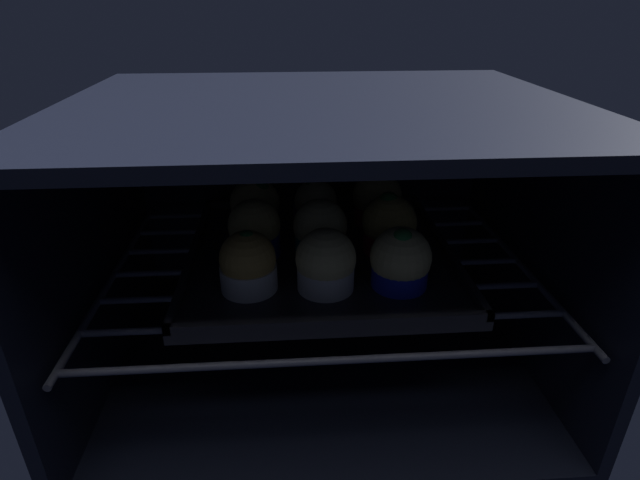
{
  "coord_description": "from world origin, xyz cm",
  "views": [
    {
      "loc": [
        -4.3,
        -36.17,
        46.36
      ],
      "look_at": [
        0.0,
        23.36,
        17.01
      ],
      "focal_mm": 28.08,
      "sensor_mm": 36.0,
      "label": 1
    }
  ],
  "objects_px": {
    "muffin_row2_col0": "(255,207)",
    "muffin_row2_col2": "(377,200)",
    "muffin_row0_col0": "(248,264)",
    "muffin_row1_col0": "(254,230)",
    "muffin_row0_col2": "(400,261)",
    "muffin_row1_col2": "(389,226)",
    "baking_tray": "(320,255)",
    "muffin_row0_col1": "(324,263)",
    "muffin_row1_col1": "(320,230)",
    "muffin_row2_col1": "(316,205)"
  },
  "relations": [
    {
      "from": "muffin_row2_col0",
      "to": "muffin_row2_col2",
      "type": "relative_size",
      "value": 0.97
    },
    {
      "from": "muffin_row2_col0",
      "to": "muffin_row0_col1",
      "type": "bearing_deg",
      "value": -63.94
    },
    {
      "from": "muffin_row2_col1",
      "to": "muffin_row2_col2",
      "type": "distance_m",
      "value": 0.09
    },
    {
      "from": "muffin_row0_col0",
      "to": "muffin_row0_col1",
      "type": "height_order",
      "value": "same"
    },
    {
      "from": "muffin_row2_col1",
      "to": "muffin_row2_col2",
      "type": "xyz_separation_m",
      "value": [
        0.09,
        0.0,
        0.01
      ]
    },
    {
      "from": "muffin_row0_col2",
      "to": "muffin_row1_col1",
      "type": "bearing_deg",
      "value": 134.66
    },
    {
      "from": "muffin_row2_col1",
      "to": "muffin_row0_col0",
      "type": "bearing_deg",
      "value": -117.14
    },
    {
      "from": "muffin_row0_col1",
      "to": "muffin_row1_col1",
      "type": "distance_m",
      "value": 0.09
    },
    {
      "from": "baking_tray",
      "to": "muffin_row2_col1",
      "type": "distance_m",
      "value": 0.1
    },
    {
      "from": "muffin_row0_col0",
      "to": "muffin_row0_col1",
      "type": "distance_m",
      "value": 0.09
    },
    {
      "from": "muffin_row0_col0",
      "to": "muffin_row1_col0",
      "type": "distance_m",
      "value": 0.09
    },
    {
      "from": "baking_tray",
      "to": "muffin_row2_col2",
      "type": "height_order",
      "value": "muffin_row2_col2"
    },
    {
      "from": "baking_tray",
      "to": "muffin_row0_col2",
      "type": "distance_m",
      "value": 0.13
    },
    {
      "from": "muffin_row1_col0",
      "to": "muffin_row2_col1",
      "type": "xyz_separation_m",
      "value": [
        0.09,
        0.09,
        -0.0
      ]
    },
    {
      "from": "muffin_row1_col2",
      "to": "muffin_row2_col1",
      "type": "bearing_deg",
      "value": 134.93
    },
    {
      "from": "muffin_row0_col1",
      "to": "muffin_row2_col2",
      "type": "height_order",
      "value": "muffin_row2_col2"
    },
    {
      "from": "muffin_row0_col2",
      "to": "muffin_row1_col0",
      "type": "bearing_deg",
      "value": 151.97
    },
    {
      "from": "muffin_row1_col1",
      "to": "muffin_row2_col1",
      "type": "height_order",
      "value": "muffin_row1_col1"
    },
    {
      "from": "muffin_row1_col0",
      "to": "muffin_row1_col2",
      "type": "xyz_separation_m",
      "value": [
        0.18,
        -0.0,
        0.0
      ]
    },
    {
      "from": "muffin_row1_col1",
      "to": "muffin_row1_col2",
      "type": "bearing_deg",
      "value": 0.94
    },
    {
      "from": "muffin_row2_col0",
      "to": "muffin_row2_col2",
      "type": "height_order",
      "value": "muffin_row2_col2"
    },
    {
      "from": "muffin_row0_col1",
      "to": "muffin_row2_col0",
      "type": "xyz_separation_m",
      "value": [
        -0.09,
        0.18,
        0.0
      ]
    },
    {
      "from": "muffin_row0_col0",
      "to": "muffin_row2_col1",
      "type": "relative_size",
      "value": 1.08
    },
    {
      "from": "muffin_row1_col2",
      "to": "muffin_row2_col2",
      "type": "height_order",
      "value": "muffin_row1_col2"
    },
    {
      "from": "muffin_row1_col1",
      "to": "muffin_row1_col2",
      "type": "relative_size",
      "value": 0.91
    },
    {
      "from": "muffin_row0_col2",
      "to": "muffin_row2_col2",
      "type": "xyz_separation_m",
      "value": [
        0.0,
        0.18,
        0.0
      ]
    },
    {
      "from": "muffin_row2_col0",
      "to": "muffin_row1_col2",
      "type": "bearing_deg",
      "value": -25.34
    },
    {
      "from": "muffin_row0_col2",
      "to": "muffin_row1_col2",
      "type": "relative_size",
      "value": 0.92
    },
    {
      "from": "muffin_row0_col0",
      "to": "muffin_row2_col0",
      "type": "height_order",
      "value": "muffin_row2_col0"
    },
    {
      "from": "muffin_row0_col1",
      "to": "muffin_row1_col0",
      "type": "bearing_deg",
      "value": 131.84
    },
    {
      "from": "muffin_row1_col2",
      "to": "muffin_row2_col1",
      "type": "height_order",
      "value": "muffin_row1_col2"
    },
    {
      "from": "baking_tray",
      "to": "muffin_row1_col0",
      "type": "relative_size",
      "value": 4.51
    },
    {
      "from": "muffin_row0_col2",
      "to": "muffin_row1_col1",
      "type": "distance_m",
      "value": 0.12
    },
    {
      "from": "muffin_row0_col2",
      "to": "muffin_row2_col0",
      "type": "relative_size",
      "value": 1.0
    },
    {
      "from": "muffin_row0_col0",
      "to": "muffin_row1_col0",
      "type": "relative_size",
      "value": 0.98
    },
    {
      "from": "muffin_row0_col1",
      "to": "muffin_row1_col2",
      "type": "relative_size",
      "value": 0.9
    },
    {
      "from": "baking_tray",
      "to": "muffin_row0_col0",
      "type": "relative_size",
      "value": 4.61
    },
    {
      "from": "muffin_row2_col1",
      "to": "muffin_row1_col1",
      "type": "bearing_deg",
      "value": -90.4
    },
    {
      "from": "muffin_row0_col0",
      "to": "muffin_row2_col1",
      "type": "xyz_separation_m",
      "value": [
        0.09,
        0.18,
        -0.0
      ]
    },
    {
      "from": "muffin_row0_col2",
      "to": "muffin_row1_col0",
      "type": "distance_m",
      "value": 0.2
    },
    {
      "from": "muffin_row1_col2",
      "to": "muffin_row2_col0",
      "type": "bearing_deg",
      "value": 154.66
    },
    {
      "from": "muffin_row1_col2",
      "to": "muffin_row1_col1",
      "type": "bearing_deg",
      "value": -179.06
    },
    {
      "from": "muffin_row0_col0",
      "to": "muffin_row2_col0",
      "type": "bearing_deg",
      "value": 89.72
    },
    {
      "from": "muffin_row0_col0",
      "to": "muffin_row2_col1",
      "type": "distance_m",
      "value": 0.2
    },
    {
      "from": "muffin_row2_col1",
      "to": "muffin_row2_col2",
      "type": "relative_size",
      "value": 0.87
    },
    {
      "from": "muffin_row1_col2",
      "to": "muffin_row2_col2",
      "type": "xyz_separation_m",
      "value": [
        0.0,
        0.09,
        0.0
      ]
    },
    {
      "from": "muffin_row1_col1",
      "to": "muffin_row0_col1",
      "type": "bearing_deg",
      "value": -91.73
    },
    {
      "from": "muffin_row1_col1",
      "to": "muffin_row2_col2",
      "type": "height_order",
      "value": "muffin_row2_col2"
    },
    {
      "from": "muffin_row0_col2",
      "to": "muffin_row1_col2",
      "type": "height_order",
      "value": "muffin_row1_col2"
    },
    {
      "from": "muffin_row0_col0",
      "to": "muffin_row2_col1",
      "type": "height_order",
      "value": "muffin_row0_col0"
    }
  ]
}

